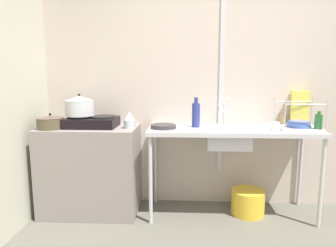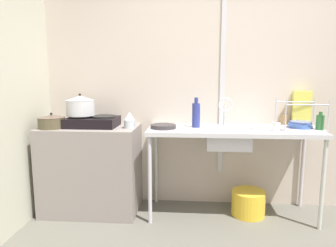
{
  "view_description": "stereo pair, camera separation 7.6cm",
  "coord_description": "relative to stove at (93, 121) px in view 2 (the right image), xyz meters",
  "views": [
    {
      "loc": [
        -0.56,
        -1.55,
        1.37
      ],
      "look_at": [
        -0.71,
        1.31,
        0.92
      ],
      "focal_mm": 31.58,
      "sensor_mm": 36.0,
      "label": 1
    },
    {
      "loc": [
        -0.49,
        -1.54,
        1.37
      ],
      "look_at": [
        -0.71,
        1.31,
        0.92
      ],
      "focal_mm": 31.58,
      "sensor_mm": 36.0,
      "label": 2
    }
  ],
  "objects": [
    {
      "name": "bucket_on_floor",
      "position": [
        1.57,
        0.0,
        -0.81
      ],
      "size": [
        0.33,
        0.33,
        0.25
      ],
      "primitive_type": "cylinder",
      "color": "yellow",
      "rests_on": "ground"
    },
    {
      "name": "utensil_jar",
      "position": [
        1.93,
        0.23,
        0.0
      ],
      "size": [
        0.07,
        0.07,
        0.22
      ],
      "color": "#9F7C4B",
      "rests_on": "counter_sink"
    },
    {
      "name": "bottle_by_sink",
      "position": [
        1.03,
        0.04,
        0.07
      ],
      "size": [
        0.08,
        0.08,
        0.29
      ],
      "color": "navy",
      "rests_on": "counter_sink"
    },
    {
      "name": "pot_beside_stove",
      "position": [
        -0.37,
        -0.12,
        0.01
      ],
      "size": [
        0.26,
        0.26,
        0.15
      ],
      "color": "brown",
      "rests_on": "counter_concrete"
    },
    {
      "name": "percolator",
      "position": [
        0.39,
        -0.06,
        0.02
      ],
      "size": [
        0.11,
        0.11,
        0.16
      ],
      "color": "silver",
      "rests_on": "counter_concrete"
    },
    {
      "name": "cereal_box",
      "position": [
        2.1,
        0.23,
        0.12
      ],
      "size": [
        0.18,
        0.09,
        0.35
      ],
      "primitive_type": "cube",
      "rotation": [
        0.0,
        0.0,
        -0.12
      ],
      "color": "#E3D952",
      "rests_on": "counter_sink"
    },
    {
      "name": "small_bowl_on_drainboard",
      "position": [
        1.61,
        -0.01,
        -0.03
      ],
      "size": [
        0.1,
        0.1,
        0.04
      ],
      "primitive_type": "cylinder",
      "color": "white",
      "rests_on": "counter_sink"
    },
    {
      "name": "counter_concrete",
      "position": [
        -0.03,
        -0.0,
        -0.49
      ],
      "size": [
        0.95,
        0.57,
        0.88
      ],
      "primitive_type": "cube",
      "color": "gray",
      "rests_on": "ground"
    },
    {
      "name": "wall_metal_strip",
      "position": [
        1.3,
        0.28,
        0.39
      ],
      "size": [
        0.05,
        0.01,
        1.93
      ],
      "primitive_type": "cube",
      "color": "silver"
    },
    {
      "name": "stove",
      "position": [
        0.0,
        0.0,
        0.0
      ],
      "size": [
        0.49,
        0.36,
        0.11
      ],
      "color": "black",
      "rests_on": "counter_concrete"
    },
    {
      "name": "frying_pan",
      "position": [
        0.71,
        -0.04,
        -0.03
      ],
      "size": [
        0.25,
        0.25,
        0.04
      ],
      "primitive_type": "cylinder",
      "color": "#342F32",
      "rests_on": "counter_sink"
    },
    {
      "name": "pot_on_left_burner",
      "position": [
        -0.12,
        -0.0,
        0.16
      ],
      "size": [
        0.28,
        0.28,
        0.22
      ],
      "color": "silver",
      "rests_on": "stove"
    },
    {
      "name": "sink_basin",
      "position": [
        1.33,
        -0.05,
        -0.14
      ],
      "size": [
        0.41,
        0.37,
        0.18
      ],
      "primitive_type": "cube",
      "color": "silver",
      "rests_on": "counter_sink"
    },
    {
      "name": "counter_sink",
      "position": [
        1.38,
        0.0,
        -0.12
      ],
      "size": [
        1.63,
        0.57,
        0.88
      ],
      "color": "silver",
      "rests_on": "ground"
    },
    {
      "name": "cup_by_rack",
      "position": [
        1.77,
        -0.1,
        -0.01
      ],
      "size": [
        0.08,
        0.08,
        0.08
      ],
      "primitive_type": "cylinder",
      "color": "white",
      "rests_on": "counter_sink"
    },
    {
      "name": "bottle_by_rack",
      "position": [
        2.17,
        -0.08,
        0.02
      ],
      "size": [
        0.07,
        0.07,
        0.18
      ],
      "color": "#2D6B35",
      "rests_on": "counter_sink"
    },
    {
      "name": "faucet",
      "position": [
        1.32,
        0.12,
        0.14
      ],
      "size": [
        0.14,
        0.08,
        0.29
      ],
      "color": "silver",
      "rests_on": "counter_sink"
    },
    {
      "name": "wall_back",
      "position": [
        1.46,
        0.33,
        0.27
      ],
      "size": [
        4.86,
        0.1,
        2.41
      ],
      "primitive_type": "cube",
      "color": "beige",
      "rests_on": "ground"
    },
    {
      "name": "dish_rack",
      "position": [
        2.02,
        0.02,
        -0.01
      ],
      "size": [
        0.39,
        0.33,
        0.29
      ],
      "color": "#B3B6C0",
      "rests_on": "counter_sink"
    }
  ]
}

